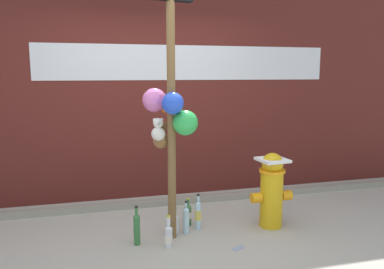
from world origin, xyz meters
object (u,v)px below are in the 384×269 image
(fire_hydrant, at_px, (272,188))
(bottle_5, at_px, (175,223))
(memorial_post, at_px, (169,95))
(bottle_1, at_px, (188,214))
(bottle_0, at_px, (169,236))
(bottle_3, at_px, (186,220))
(bottle_2, at_px, (198,214))
(bottle_4, at_px, (137,228))

(fire_hydrant, height_order, bottle_5, fire_hydrant)
(fire_hydrant, bearing_deg, memorial_post, 179.38)
(fire_hydrant, distance_m, bottle_5, 1.12)
(fire_hydrant, height_order, bottle_1, fire_hydrant)
(bottle_1, bearing_deg, bottle_0, -122.88)
(bottle_1, relative_size, bottle_3, 0.90)
(bottle_2, distance_m, bottle_5, 0.29)
(bottle_2, bearing_deg, memorial_post, -159.62)
(bottle_1, height_order, bottle_4, bottle_4)
(bottle_1, bearing_deg, bottle_2, -54.71)
(bottle_3, xyz_separation_m, bottle_4, (-0.54, -0.15, 0.02))
(memorial_post, bearing_deg, bottle_2, 20.38)
(memorial_post, height_order, fire_hydrant, memorial_post)
(bottle_1, relative_size, bottle_5, 1.08)
(memorial_post, distance_m, bottle_1, 1.39)
(bottle_5, bearing_deg, memorial_post, -140.40)
(memorial_post, xyz_separation_m, bottle_0, (-0.07, -0.25, -1.35))
(bottle_2, xyz_separation_m, bottle_4, (-0.70, -0.23, 0.01))
(bottle_1, xyz_separation_m, bottle_3, (-0.07, -0.20, 0.02))
(bottle_3, height_order, bottle_4, bottle_4)
(bottle_2, relative_size, bottle_5, 1.33)
(fire_hydrant, distance_m, bottle_4, 1.52)
(memorial_post, bearing_deg, bottle_1, 44.48)
(bottle_0, distance_m, bottle_1, 0.59)
(bottle_4, bearing_deg, bottle_5, 20.34)
(memorial_post, distance_m, bottle_0, 1.38)
(fire_hydrant, relative_size, bottle_3, 2.38)
(bottle_4, bearing_deg, memorial_post, 16.52)
(fire_hydrant, height_order, bottle_0, fire_hydrant)
(fire_hydrant, distance_m, bottle_3, 1.00)
(bottle_3, bearing_deg, bottle_5, 177.39)
(memorial_post, height_order, bottle_5, memorial_post)
(memorial_post, bearing_deg, bottle_0, -105.70)
(bottle_1, height_order, bottle_5, bottle_1)
(bottle_1, bearing_deg, bottle_3, -109.46)
(bottle_0, bearing_deg, memorial_post, 74.30)
(bottle_2, bearing_deg, bottle_4, -161.61)
(bottle_5, bearing_deg, fire_hydrant, -3.24)
(bottle_0, bearing_deg, bottle_3, 49.70)
(bottle_0, height_order, bottle_2, bottle_2)
(bottle_2, bearing_deg, bottle_5, -164.68)
(bottle_0, distance_m, bottle_4, 0.33)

